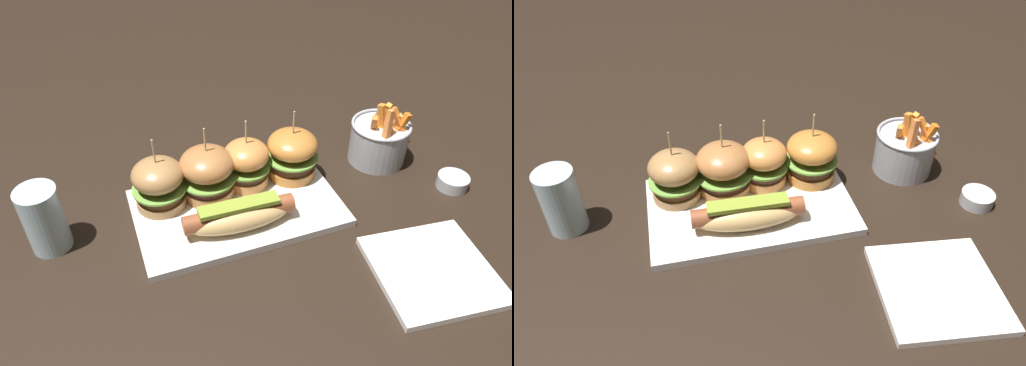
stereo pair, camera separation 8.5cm
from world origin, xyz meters
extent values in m
plane|color=black|center=(0.00, 0.00, 0.00)|extent=(3.00, 3.00, 0.00)
cube|color=white|center=(0.00, 0.00, 0.01)|extent=(0.36, 0.22, 0.01)
ellipsoid|color=tan|center=(-0.01, -0.05, 0.04)|extent=(0.18, 0.07, 0.04)
cylinder|color=brown|center=(-0.01, -0.05, 0.04)|extent=(0.19, 0.04, 0.03)
cube|color=olive|center=(-0.01, -0.05, 0.06)|extent=(0.14, 0.03, 0.01)
cylinder|color=#A17343|center=(-0.12, 0.05, 0.02)|extent=(0.09, 0.09, 0.02)
cylinder|color=#472712|center=(-0.12, 0.05, 0.04)|extent=(0.08, 0.08, 0.02)
cylinder|color=#6B9E3D|center=(-0.12, 0.05, 0.05)|extent=(0.09, 0.09, 0.00)
ellipsoid|color=#A17343|center=(-0.12, 0.05, 0.08)|extent=(0.09, 0.09, 0.05)
cylinder|color=tan|center=(-0.12, 0.05, 0.12)|extent=(0.00, 0.00, 0.06)
cylinder|color=#A86A39|center=(-0.04, 0.05, 0.02)|extent=(0.09, 0.09, 0.02)
cylinder|color=#472620|center=(-0.04, 0.05, 0.04)|extent=(0.09, 0.09, 0.02)
cylinder|color=#6B9E3D|center=(-0.04, 0.05, 0.05)|extent=(0.10, 0.10, 0.00)
ellipsoid|color=#A86A39|center=(-0.04, 0.05, 0.08)|extent=(0.10, 0.10, 0.06)
cylinder|color=tan|center=(-0.04, 0.05, 0.12)|extent=(0.00, 0.00, 0.06)
cylinder|color=#C87D3D|center=(0.04, 0.05, 0.02)|extent=(0.08, 0.08, 0.02)
cylinder|color=#4F3023|center=(0.04, 0.05, 0.04)|extent=(0.07, 0.07, 0.01)
cylinder|color=#609338|center=(0.04, 0.05, 0.05)|extent=(0.09, 0.09, 0.00)
ellipsoid|color=#C87D3D|center=(0.04, 0.05, 0.08)|extent=(0.08, 0.08, 0.05)
cylinder|color=tan|center=(0.04, 0.05, 0.12)|extent=(0.00, 0.00, 0.06)
cylinder|color=#B9722E|center=(0.13, 0.05, 0.02)|extent=(0.09, 0.09, 0.02)
cylinder|color=#432412|center=(0.13, 0.05, 0.04)|extent=(0.08, 0.08, 0.02)
cylinder|color=#6B9E3D|center=(0.13, 0.05, 0.06)|extent=(0.10, 0.10, 0.00)
ellipsoid|color=#B9722E|center=(0.13, 0.05, 0.08)|extent=(0.09, 0.09, 0.05)
cylinder|color=tan|center=(0.13, 0.05, 0.12)|extent=(0.00, 0.00, 0.06)
cylinder|color=#A8AAB2|center=(0.31, 0.05, 0.04)|extent=(0.11, 0.11, 0.08)
torus|color=#A8AAB2|center=(0.31, 0.05, 0.08)|extent=(0.12, 0.12, 0.01)
cube|color=orange|center=(0.32, 0.02, 0.08)|extent=(0.03, 0.02, 0.06)
cube|color=orange|center=(0.33, 0.06, 0.08)|extent=(0.04, 0.03, 0.06)
cube|color=orange|center=(0.31, 0.05, 0.08)|extent=(0.04, 0.03, 0.07)
cube|color=orange|center=(0.33, 0.06, 0.09)|extent=(0.03, 0.04, 0.08)
cube|color=orange|center=(0.34, 0.04, 0.08)|extent=(0.02, 0.02, 0.06)
cube|color=orange|center=(0.31, 0.05, 0.09)|extent=(0.02, 0.03, 0.08)
cube|color=orange|center=(0.34, 0.03, 0.09)|extent=(0.04, 0.04, 0.08)
cube|color=orange|center=(0.34, 0.03, 0.08)|extent=(0.03, 0.02, 0.07)
cube|color=orange|center=(0.31, 0.07, 0.07)|extent=(0.02, 0.03, 0.06)
cube|color=orange|center=(0.30, 0.05, 0.08)|extent=(0.03, 0.03, 0.06)
cube|color=orange|center=(0.30, 0.01, 0.09)|extent=(0.02, 0.02, 0.09)
cube|color=orange|center=(0.31, 0.05, 0.08)|extent=(0.03, 0.02, 0.08)
cylinder|color=#B7BABF|center=(0.40, -0.08, 0.01)|extent=(0.06, 0.06, 0.02)
cylinder|color=#9E3323|center=(0.40, -0.08, 0.02)|extent=(0.05, 0.05, 0.00)
cube|color=white|center=(0.24, -0.24, 0.01)|extent=(0.20, 0.20, 0.01)
cylinder|color=silver|center=(-0.31, 0.03, 0.06)|extent=(0.06, 0.06, 0.12)
camera|label=1|loc=(-0.20, -0.61, 0.59)|focal=34.40mm
camera|label=2|loc=(-0.11, -0.64, 0.59)|focal=34.40mm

